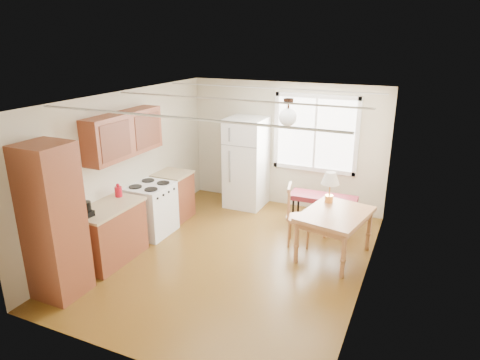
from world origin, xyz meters
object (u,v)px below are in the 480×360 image
Objects in this scene: dining_table at (335,219)px; chair at (294,211)px; refrigerator at (246,163)px; bench at (323,199)px.

dining_table is 0.73m from chair.
refrigerator is 1.74m from bench.
refrigerator is at bearing 125.14° from chair.
bench is (1.67, -0.30, -0.41)m from refrigerator.
dining_table is (0.46, -1.13, 0.15)m from bench.
chair is at bearing 179.14° from dining_table.
bench is 0.91× the size of dining_table.
chair reaches higher than dining_table.
chair is (1.41, -1.28, -0.32)m from refrigerator.
refrigerator is 1.35× the size of dining_table.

